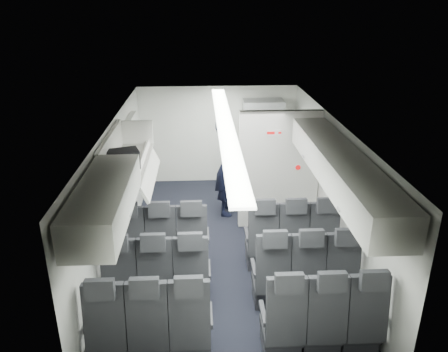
{
  "coord_description": "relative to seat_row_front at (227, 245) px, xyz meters",
  "views": [
    {
      "loc": [
        -0.36,
        -6.24,
        3.85
      ],
      "look_at": [
        0.0,
        0.4,
        1.15
      ],
      "focal_mm": 35.0,
      "sensor_mm": 36.0,
      "label": 1
    }
  ],
  "objects": [
    {
      "name": "seat_row_front",
      "position": [
        0.0,
        0.0,
        0.0
      ],
      "size": [
        3.33,
        0.56,
        1.24
      ],
      "color": "#252628",
      "rests_on": "cabin_shell"
    },
    {
      "name": "overhead_bin_right_rear",
      "position": [
        1.4,
        -1.47,
        1.46
      ],
      "size": [
        0.53,
        1.8,
        0.4
      ],
      "color": "silver",
      "rests_on": "cabin_shell"
    },
    {
      "name": "seat_row_mid",
      "position": [
        0.0,
        -0.9,
        0.0
      ],
      "size": [
        3.33,
        0.56,
        1.24
      ],
      "color": "#252628",
      "rests_on": "cabin_shell"
    },
    {
      "name": "bulkhead_partition",
      "position": [
        0.98,
        1.33,
        0.67
      ],
      "size": [
        1.4,
        0.15,
        2.13
      ],
      "color": "silver",
      "rests_on": "cabin_shell"
    },
    {
      "name": "carry_on_bag",
      "position": [
        -1.44,
        -0.04,
        1.42
      ],
      "size": [
        0.49,
        0.41,
        0.25
      ],
      "primitive_type": "cube",
      "rotation": [
        0.0,
        0.0,
        0.32
      ],
      "color": "black",
      "rests_on": "overhead_bin_left_front_open"
    },
    {
      "name": "papers",
      "position": [
        0.3,
        1.87,
        0.66
      ],
      "size": [
        0.2,
        0.07,
        0.14
      ],
      "primitive_type": "cube",
      "rotation": [
        0.0,
        0.0,
        0.27
      ],
      "color": "white",
      "rests_on": "flight_attendant"
    },
    {
      "name": "overhead_bin_right_front",
      "position": [
        1.4,
        0.28,
        1.46
      ],
      "size": [
        0.53,
        1.7,
        0.4
      ],
      "color": "silver",
      "rests_on": "cabin_shell"
    },
    {
      "name": "boarding_door",
      "position": [
        -1.64,
        2.09,
        0.55
      ],
      "size": [
        0.12,
        1.27,
        1.86
      ],
      "color": "silver",
      "rests_on": "cabin_shell"
    },
    {
      "name": "galley_unit",
      "position": [
        0.95,
        3.25,
        0.55
      ],
      "size": [
        0.85,
        0.52,
        1.9
      ],
      "color": "#939399",
      "rests_on": "cabin_shell"
    },
    {
      "name": "overhead_bin_left_rear",
      "position": [
        -1.4,
        -1.47,
        1.46
      ],
      "size": [
        0.53,
        1.8,
        0.4
      ],
      "color": "silver",
      "rests_on": "cabin_shell"
    },
    {
      "name": "flight_attendant",
      "position": [
        0.11,
        1.92,
        0.53
      ],
      "size": [
        0.52,
        0.72,
        1.86
      ],
      "primitive_type": "imported",
      "rotation": [
        0.0,
        0.0,
        1.46
      ],
      "color": "black",
      "rests_on": "ground"
    },
    {
      "name": "cabin_shell",
      "position": [
        0.0,
        0.53,
        0.72
      ],
      "size": [
        3.41,
        6.01,
        2.16
      ],
      "color": "black",
      "rests_on": "ground"
    },
    {
      "name": "overhead_bin_left_front_open",
      "position": [
        -1.44,
        0.28,
        1.33
      ],
      "size": [
        0.64,
        1.7,
        0.72
      ],
      "color": "#9E9E93",
      "rests_on": "cabin_shell"
    },
    {
      "name": "seat_row_rear",
      "position": [
        0.0,
        -1.8,
        0.0
      ],
      "size": [
        3.33,
        0.56,
        1.24
      ],
      "color": "#252628",
      "rests_on": "cabin_shell"
    }
  ]
}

